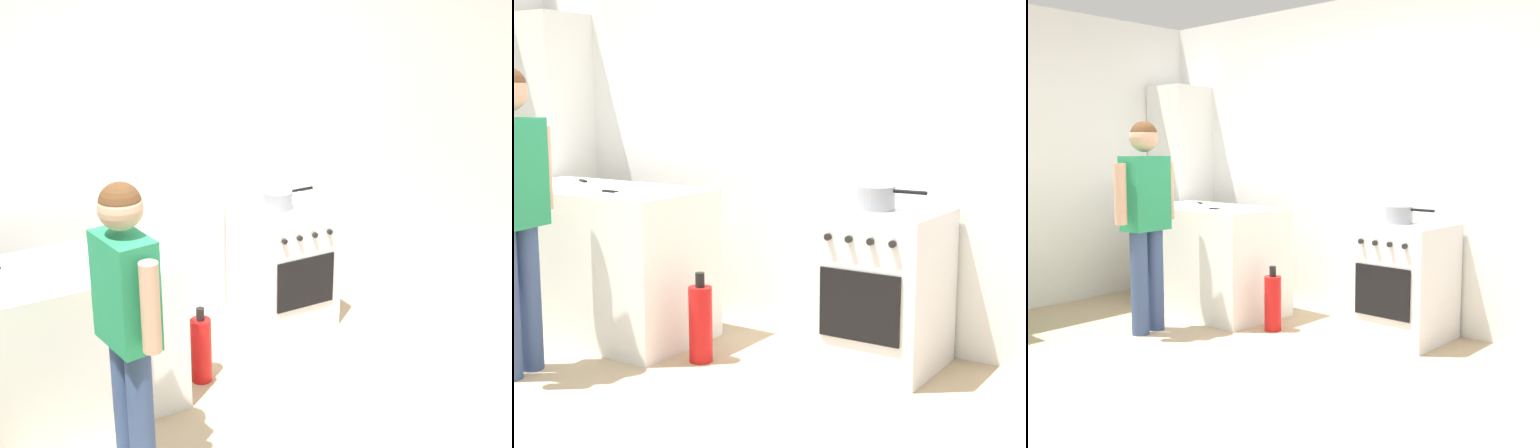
{
  "view_description": "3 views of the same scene",
  "coord_description": "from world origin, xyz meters",
  "views": [
    {
      "loc": [
        -2.28,
        -2.78,
        2.67
      ],
      "look_at": [
        -0.22,
        0.95,
        1.04
      ],
      "focal_mm": 55.0,
      "sensor_mm": 36.0,
      "label": 1
    },
    {
      "loc": [
        2.02,
        -2.18,
        1.46
      ],
      "look_at": [
        0.08,
        0.86,
        0.86
      ],
      "focal_mm": 55.0,
      "sensor_mm": 36.0,
      "label": 2
    },
    {
      "loc": [
        2.74,
        -2.44,
        1.38
      ],
      "look_at": [
        -0.24,
        0.92,
        0.86
      ],
      "focal_mm": 45.0,
      "sensor_mm": 36.0,
      "label": 3
    }
  ],
  "objects": [
    {
      "name": "ground_plane",
      "position": [
        0.0,
        0.0,
        0.0
      ],
      "size": [
        8.0,
        8.0,
        0.0
      ],
      "primitive_type": "plane",
      "color": "tan"
    },
    {
      "name": "oven_left",
      "position": [
        0.35,
        1.58,
        0.43
      ],
      "size": [
        0.59,
        0.62,
        0.85
      ],
      "color": "silver",
      "rests_on": "ground"
    },
    {
      "name": "knife_carving",
      "position": [
        -1.74,
        1.41,
        0.9
      ],
      "size": [
        0.3,
        0.19,
        0.01
      ],
      "color": "silver",
      "rests_on": "counter_unit"
    },
    {
      "name": "side_wall_left",
      "position": [
        -2.6,
        0.4,
        1.3
      ],
      "size": [
        0.1,
        3.1,
        2.6
      ],
      "primitive_type": "cube",
      "color": "white",
      "rests_on": "ground"
    },
    {
      "name": "knife_bread",
      "position": [
        -1.02,
        1.06,
        0.9
      ],
      "size": [
        0.35,
        0.05,
        0.01
      ],
      "color": "silver",
      "rests_on": "counter_unit"
    },
    {
      "name": "larder_cabinet",
      "position": [
        -2.3,
        1.68,
        1.0
      ],
      "size": [
        0.48,
        0.44,
        2.0
      ],
      "primitive_type": "cube",
      "color": "white",
      "rests_on": "ground"
    },
    {
      "name": "back_wall",
      "position": [
        0.0,
        1.95,
        1.3
      ],
      "size": [
        6.0,
        0.1,
        2.6
      ],
      "primitive_type": "cube",
      "color": "white",
      "rests_on": "ground"
    },
    {
      "name": "person",
      "position": [
        -1.2,
        0.44,
        0.94
      ],
      "size": [
        0.24,
        0.57,
        1.59
      ],
      "color": "#384C7A",
      "rests_on": "ground"
    },
    {
      "name": "fire_extinguisher",
      "position": [
        -0.52,
        1.1,
        0.22
      ],
      "size": [
        0.13,
        0.13,
        0.5
      ],
      "color": "red",
      "rests_on": "ground"
    },
    {
      "name": "counter_unit",
      "position": [
        -1.35,
        1.2,
        0.45
      ],
      "size": [
        1.3,
        0.7,
        0.9
      ],
      "primitive_type": "cube",
      "color": "white",
      "rests_on": "ground"
    },
    {
      "name": "pot",
      "position": [
        0.3,
        1.57,
        0.91
      ],
      "size": [
        0.39,
        0.21,
        0.13
      ],
      "color": "gray",
      "rests_on": "oven_left"
    }
  ]
}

